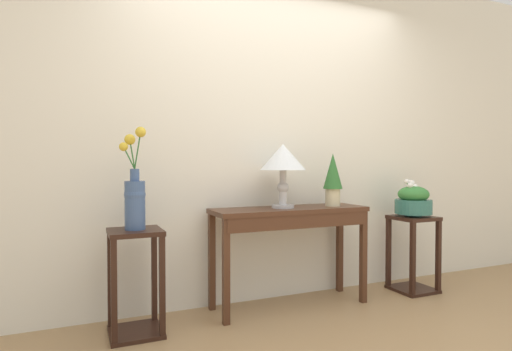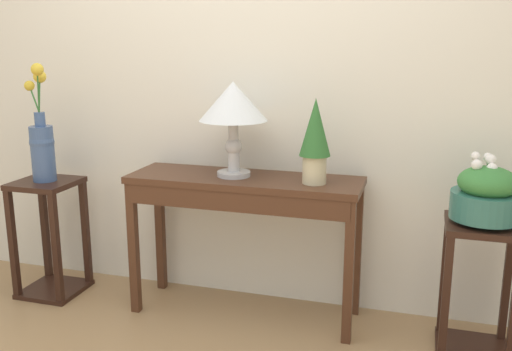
# 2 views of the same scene
# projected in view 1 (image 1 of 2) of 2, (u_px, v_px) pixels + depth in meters

# --- Properties ---
(back_wall_with_art) EXTENTS (9.00, 0.10, 2.80)m
(back_wall_with_art) POSITION_uv_depth(u_px,v_px,m) (268.00, 126.00, 3.37)
(back_wall_with_art) COLOR silver
(back_wall_with_art) RESTS_ON ground
(console_table) EXTENTS (1.21, 0.38, 0.76)m
(console_table) POSITION_uv_depth(u_px,v_px,m) (291.00, 223.00, 3.13)
(console_table) COLOR #472819
(console_table) RESTS_ON ground
(table_lamp) EXTENTS (0.35, 0.35, 0.48)m
(table_lamp) POSITION_uv_depth(u_px,v_px,m) (283.00, 160.00, 3.12)
(table_lamp) COLOR #B7B7BC
(table_lamp) RESTS_ON console_table
(potted_plant_on_console) EXTENTS (0.15, 0.15, 0.42)m
(potted_plant_on_console) POSITION_uv_depth(u_px,v_px,m) (333.00, 177.00, 3.26)
(potted_plant_on_console) COLOR beige
(potted_plant_on_console) RESTS_ON console_table
(pedestal_stand_left) EXTENTS (0.33, 0.33, 0.67)m
(pedestal_stand_left) POSITION_uv_depth(u_px,v_px,m) (136.00, 282.00, 2.63)
(pedestal_stand_left) COLOR black
(pedestal_stand_left) RESTS_ON ground
(flower_vase_tall_left) EXTENTS (0.16, 0.16, 0.65)m
(flower_vase_tall_left) POSITION_uv_depth(u_px,v_px,m) (135.00, 195.00, 2.62)
(flower_vase_tall_left) COLOR #3D5684
(flower_vase_tall_left) RESTS_ON pedestal_stand_left
(pedestal_stand_right) EXTENTS (0.33, 0.33, 0.65)m
(pedestal_stand_right) POSITION_uv_depth(u_px,v_px,m) (413.00, 254.00, 3.54)
(pedestal_stand_right) COLOR black
(pedestal_stand_right) RESTS_ON ground
(planter_bowl_wide_right) EXTENTS (0.31, 0.31, 0.32)m
(planter_bowl_wide_right) POSITION_uv_depth(u_px,v_px,m) (413.00, 201.00, 3.53)
(planter_bowl_wide_right) COLOR #2D665B
(planter_bowl_wide_right) RESTS_ON pedestal_stand_right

